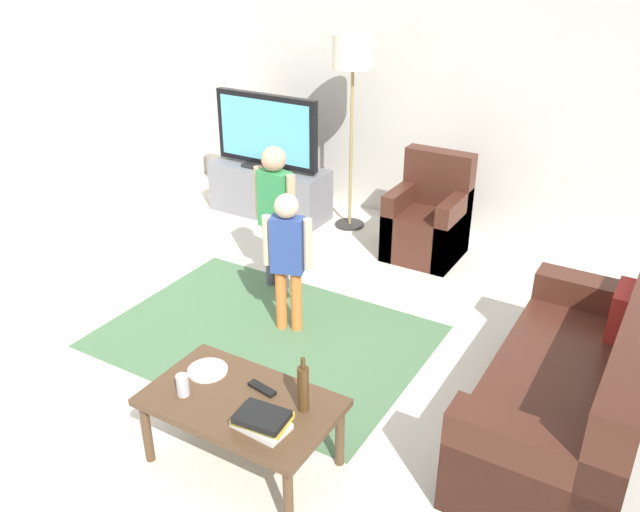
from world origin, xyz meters
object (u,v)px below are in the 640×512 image
child_center (287,251)px  plate (208,370)px  couch (582,395)px  child_near_tv (275,205)px  soda_can (183,385)px  tv_stand (270,191)px  bottle (303,388)px  armchair (429,222)px  floor_lamp (353,62)px  book_stack (262,420)px  tv_remote (262,388)px  coffee_table (241,407)px  tv (266,132)px

child_center → plate: 1.18m
couch → child_center: (-2.02, 0.13, 0.33)m
child_near_tv → soda_can: bearing=-70.1°
tv_stand → child_near_tv: size_ratio=1.03×
bottle → soda_can: (-0.60, -0.22, -0.07)m
armchair → child_center: size_ratio=0.87×
floor_lamp → child_near_tv: (0.08, -1.36, -0.85)m
armchair → soda_can: bearing=-92.5°
couch → book_stack: bearing=-135.6°
tv_remote → armchair: bearing=104.3°
tv_stand → plate: bearing=-61.3°
tv_stand → floor_lamp: floor_lamp is taller
armchair → tv_remote: (0.20, -2.78, 0.13)m
floor_lamp → soda_can: bearing=-76.9°
child_near_tv → plate: 1.78m
book_stack → floor_lamp: bearing=111.3°
tv_stand → couch: couch is taller
tv_remote → child_center: bearing=127.2°
child_near_tv → bottle: 2.07m
child_center → coffee_table: size_ratio=1.03×
tv_remote → book_stack: bearing=-44.3°
coffee_table → soda_can: bearing=-156.8°
plate → tv: bearing=118.8°
bottle → plate: bottle is taller
armchair → coffee_table: (0.15, -2.90, 0.07)m
armchair → child_center: 1.73m
tv_remote → soda_can: bearing=-133.7°
tv → child_center: (1.33, -1.67, -0.23)m
tv_stand → book_stack: (2.07, -3.06, 0.22)m
tv_stand → tv_remote: 3.41m
armchair → child_near_tv: 1.47m
tv_stand → armchair: size_ratio=1.33×
tv → couch: (3.35, -1.80, -0.56)m
tv → child_near_tv: 1.50m
couch → armchair: armchair is taller
child_center → soda_can: 1.40m
tv_stand → plate: 3.24m
soda_can → tv_stand: bearing=117.2°
tv_remote → child_near_tv: bearing=132.1°
tv → tv_remote: size_ratio=6.47×
couch → floor_lamp: floor_lamp is taller
child_near_tv → tv_remote: 1.92m
bottle → tv_stand: bearing=127.4°
tv_stand → soda_can: soda_can is taller
coffee_table → book_stack: (0.22, -0.12, 0.10)m
soda_can → plate: (-0.02, 0.22, -0.05)m
armchair → bottle: (0.47, -2.80, 0.25)m
child_near_tv → child_center: child_near_tv is taller
coffee_table → tv_remote: tv_remote is taller
armchair → child_center: child_center is taller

